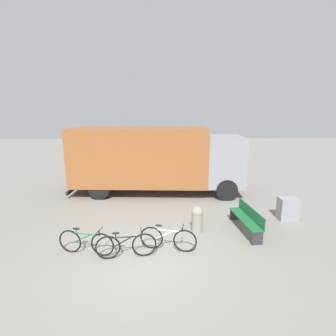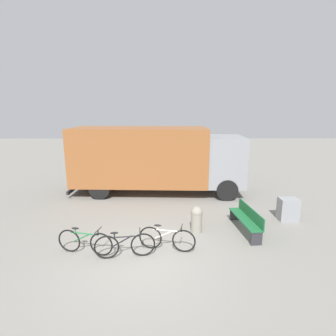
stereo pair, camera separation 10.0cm
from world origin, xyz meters
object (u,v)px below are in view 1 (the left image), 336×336
(bicycle_near, at_px, (86,242))
(utility_box, at_px, (288,209))
(bicycle_far, at_px, (168,239))
(park_bench, at_px, (247,218))
(bollard_near_bench, at_px, (197,218))
(bicycle_middle, at_px, (126,245))
(delivery_truck, at_px, (155,157))

(bicycle_near, height_order, utility_box, utility_box)
(bicycle_near, xyz_separation_m, bicycle_far, (2.28, 0.17, 0.00))
(park_bench, distance_m, bollard_near_bench, 1.66)
(bicycle_near, relative_size, bicycle_middle, 0.99)
(bicycle_far, bearing_deg, bicycle_middle, -149.98)
(bicycle_near, bearing_deg, bollard_near_bench, 34.65)
(utility_box, bearing_deg, bicycle_middle, -156.34)
(bicycle_middle, xyz_separation_m, utility_box, (5.56, 2.43, 0.05))
(delivery_truck, xyz_separation_m, bicycle_far, (0.52, -5.40, -1.38))
(delivery_truck, relative_size, bollard_near_bench, 9.29)
(bicycle_middle, height_order, bicycle_far, same)
(park_bench, xyz_separation_m, bicycle_far, (-2.64, -1.18, -0.10))
(park_bench, bearing_deg, utility_box, -69.24)
(bollard_near_bench, height_order, utility_box, bollard_near_bench)
(delivery_truck, xyz_separation_m, park_bench, (3.17, -4.23, -1.28))
(delivery_truck, relative_size, bicycle_near, 5.00)
(bicycle_far, bearing_deg, bollard_near_bench, 62.18)
(bicycle_middle, bearing_deg, bollard_near_bench, 28.22)
(bicycle_middle, relative_size, bicycle_far, 1.01)
(bicycle_far, height_order, utility_box, utility_box)
(park_bench, relative_size, bollard_near_bench, 2.25)
(bollard_near_bench, bearing_deg, bicycle_middle, -144.13)
(bicycle_far, bearing_deg, bicycle_near, -163.51)
(bicycle_far, xyz_separation_m, utility_box, (4.42, 2.07, 0.05))
(park_bench, relative_size, bicycle_middle, 1.20)
(park_bench, distance_m, bicycle_middle, 4.09)
(bicycle_near, relative_size, utility_box, 1.97)
(park_bench, distance_m, bicycle_near, 5.11)
(delivery_truck, relative_size, park_bench, 4.12)
(bicycle_near, bearing_deg, bicycle_far, 16.60)
(delivery_truck, bearing_deg, utility_box, -31.72)
(bicycle_middle, distance_m, utility_box, 6.07)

